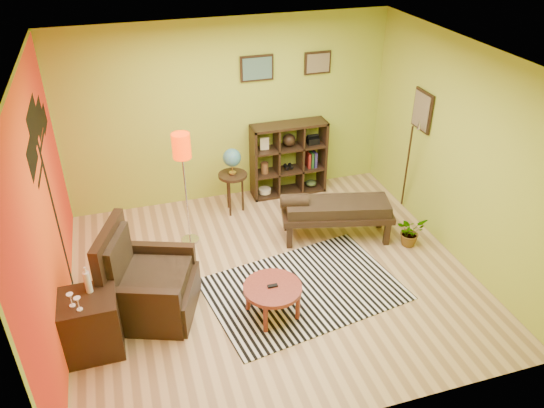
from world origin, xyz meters
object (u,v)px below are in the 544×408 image
object	(u,v)px
armchair	(147,287)
cube_shelf	(289,159)
side_cabinet	(91,324)
floor_lamp	(182,156)
bench	(334,210)
globe_table	(232,165)
potted_plant	(410,234)
coffee_table	(273,290)

from	to	relation	value
armchair	cube_shelf	size ratio (longest dim) A/B	0.99
side_cabinet	cube_shelf	bearing A→B (deg)	40.52
floor_lamp	bench	xyz separation A→B (m)	(1.97, -0.50, -0.87)
bench	globe_table	bearing A→B (deg)	137.09
potted_plant	cube_shelf	bearing A→B (deg)	120.70
coffee_table	side_cabinet	world-z (taller)	side_cabinet
bench	potted_plant	distance (m)	1.11
floor_lamp	potted_plant	world-z (taller)	floor_lamp
armchair	globe_table	xyz separation A→B (m)	(1.48, 1.89, 0.45)
globe_table	potted_plant	bearing A→B (deg)	-36.52
floor_lamp	cube_shelf	distance (m)	2.14
armchair	globe_table	world-z (taller)	armchair
coffee_table	cube_shelf	distance (m)	2.94
globe_table	bench	world-z (taller)	globe_table
floor_lamp	coffee_table	bearing A→B (deg)	-69.34
side_cabinet	cube_shelf	distance (m)	4.10
floor_lamp	globe_table	distance (m)	1.12
side_cabinet	floor_lamp	bearing A→B (deg)	52.75
coffee_table	bench	size ratio (longest dim) A/B	0.42
armchair	cube_shelf	bearing A→B (deg)	41.69
bench	potted_plant	size ratio (longest dim) A/B	3.80
cube_shelf	armchair	bearing A→B (deg)	-138.31
coffee_table	potted_plant	world-z (taller)	coffee_table
floor_lamp	bench	size ratio (longest dim) A/B	1.01
cube_shelf	bench	xyz separation A→B (m)	(0.18, -1.42, -0.14)
floor_lamp	armchair	bearing A→B (deg)	-118.33
armchair	bench	size ratio (longest dim) A/B	0.73
side_cabinet	globe_table	xyz separation A→B (m)	(2.11, 2.34, 0.44)
coffee_table	side_cabinet	size ratio (longest dim) A/B	0.66
side_cabinet	globe_table	world-z (taller)	globe_table
coffee_table	cube_shelf	xyz separation A→B (m)	(1.12, 2.71, 0.24)
bench	potted_plant	xyz separation A→B (m)	(0.96, -0.48, -0.29)
cube_shelf	globe_table	bearing A→B (deg)	-162.14
armchair	side_cabinet	distance (m)	0.77
potted_plant	side_cabinet	bearing A→B (deg)	-169.95
floor_lamp	potted_plant	distance (m)	3.30
armchair	side_cabinet	world-z (taller)	armchair
bench	floor_lamp	bearing A→B (deg)	165.71
bench	potted_plant	bearing A→B (deg)	-26.85
floor_lamp	cube_shelf	xyz separation A→B (m)	(1.79, 0.92, -0.73)
floor_lamp	potted_plant	size ratio (longest dim) A/B	3.84
globe_table	cube_shelf	size ratio (longest dim) A/B	0.88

